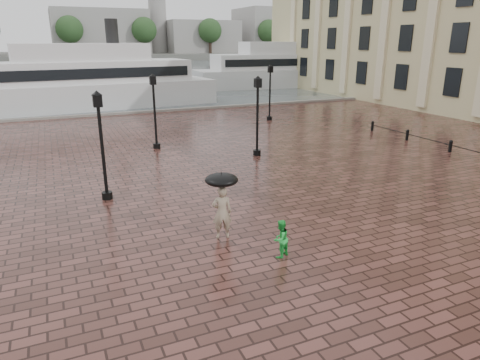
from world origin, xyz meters
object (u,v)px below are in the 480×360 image
object	(u,v)px
adult_pedestrian	(222,213)
ferry_far	(285,68)
child_pedestrian	(280,239)
ferry_near	(85,82)
street_lamps	(163,112)

from	to	relation	value
adult_pedestrian	ferry_far	world-z (taller)	ferry_far
child_pedestrian	ferry_near	xyz separation A→B (m)	(-2.75, 34.63, 1.91)
ferry_far	ferry_near	bearing A→B (deg)	-155.89
adult_pedestrian	ferry_near	xyz separation A→B (m)	(-1.60, 32.65, 1.60)
adult_pedestrian	ferry_far	xyz separation A→B (m)	(26.50, 43.02, 1.63)
child_pedestrian	ferry_far	distance (m)	51.68
ferry_near	adult_pedestrian	bearing A→B (deg)	-92.54
adult_pedestrian	child_pedestrian	world-z (taller)	adult_pedestrian
ferry_near	ferry_far	world-z (taller)	ferry_far
street_lamps	adult_pedestrian	bearing A→B (deg)	-95.63
adult_pedestrian	child_pedestrian	distance (m)	2.32
ferry_near	child_pedestrian	bearing A→B (deg)	-90.80
street_lamps	child_pedestrian	bearing A→B (deg)	-90.50
street_lamps	ferry_near	bearing A→B (deg)	98.37
ferry_near	ferry_far	distance (m)	29.95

